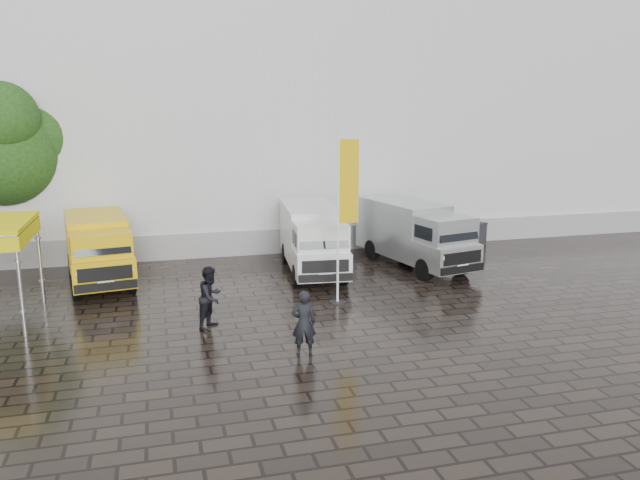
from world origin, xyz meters
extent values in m
plane|color=black|center=(0.00, 0.00, 0.00)|extent=(120.00, 120.00, 0.00)
cube|color=silver|center=(2.00, 16.00, 6.00)|extent=(44.00, 16.00, 12.00)
cube|color=gray|center=(2.00, 7.95, 0.50)|extent=(44.00, 0.15, 1.00)
cylinder|color=silver|center=(-9.24, 3.44, 1.35)|extent=(0.10, 0.10, 2.69)
cylinder|color=silver|center=(-9.24, 0.44, 1.35)|extent=(0.10, 0.10, 2.69)
cylinder|color=black|center=(-0.45, 1.02, 0.02)|extent=(0.50, 0.50, 0.04)
cylinder|color=white|center=(-0.45, 1.02, 2.60)|extent=(0.07, 0.07, 5.20)
cube|color=gold|center=(-0.12, 1.02, 3.74)|extent=(0.60, 0.03, 2.50)
cylinder|color=black|center=(-11.00, 8.40, 1.79)|extent=(0.50, 0.50, 3.57)
sphere|color=#153B13|center=(-11.00, 8.40, 4.29)|extent=(3.93, 3.93, 3.93)
cube|color=black|center=(7.77, 7.35, 0.48)|extent=(0.72, 0.72, 0.96)
imported|color=black|center=(-2.40, -2.70, 0.82)|extent=(0.64, 0.46, 1.64)
imported|color=black|center=(-4.40, -0.16, 0.86)|extent=(1.03, 1.06, 1.71)
camera|label=1|loc=(-5.67, -16.61, 5.98)|focal=35.00mm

